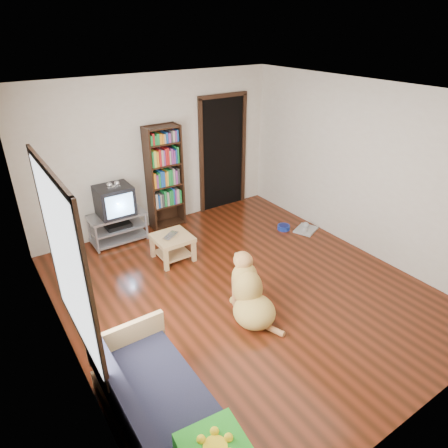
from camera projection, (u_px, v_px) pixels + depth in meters
ground at (242, 289)px, 5.52m from camera, size 5.00×5.00×0.00m
ceiling at (246, 94)px, 4.34m from camera, size 5.00×5.00×0.00m
wall_back at (156, 153)px, 6.78m from camera, size 4.50×0.00×4.50m
wall_front at (436, 313)px, 3.09m from camera, size 4.50×0.00×4.50m
wall_left at (54, 257)px, 3.81m from camera, size 0.00×5.00×5.00m
wall_right at (363, 169)px, 6.05m from camera, size 0.00×5.00×5.00m
laptop at (173, 236)px, 6.02m from camera, size 0.34×0.31×0.02m
dog_bowl at (284, 227)px, 7.08m from camera, size 0.22×0.22×0.08m
grey_rag at (306, 230)px, 7.06m from camera, size 0.49×0.45×0.03m
window at (66, 263)px, 3.36m from camera, size 0.03×1.46×1.70m
doorway at (223, 151)px, 7.51m from camera, size 1.03×0.05×2.19m
tv_stand at (118, 226)px, 6.61m from camera, size 0.90×0.45×0.50m
crt_tv at (114, 200)px, 6.41m from camera, size 0.55×0.52×0.58m
bookshelf at (164, 172)px, 6.82m from camera, size 0.60×0.30×1.80m
sofa at (162, 417)px, 3.45m from camera, size 0.80×1.80×0.80m
coffee_table at (173, 243)px, 6.10m from camera, size 0.55×0.55×0.40m
dog at (250, 295)px, 4.91m from camera, size 0.62×1.01×0.82m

